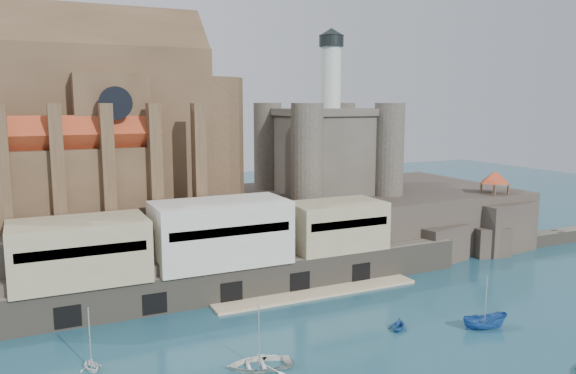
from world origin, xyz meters
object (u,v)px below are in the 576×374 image
(church, at_px, (90,129))
(pavilion, at_px, (495,178))
(boat_2, at_px, (484,328))
(castle_keep, at_px, (326,146))

(church, xyz_separation_m, pavilion, (66.13, -15.85, -9.40))
(church, distance_m, pavilion, 68.65)
(pavilion, distance_m, boat_2, 40.95)
(church, distance_m, castle_keep, 40.39)
(church, height_order, pavilion, church)
(church, relative_size, boat_2, 8.52)
(pavilion, bearing_deg, boat_2, -136.28)
(castle_keep, bearing_deg, church, 178.89)
(pavilion, height_order, boat_2, pavilion)
(boat_2, bearing_deg, pavilion, -31.60)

